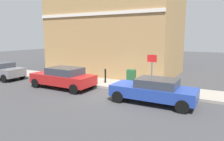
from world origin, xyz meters
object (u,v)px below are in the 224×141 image
car_blue (154,90)px  utility_cabinet (131,79)px  car_red (63,77)px  car_grey (0,70)px  bollard_near_cabinet (105,75)px  street_sign (152,67)px

car_blue → utility_cabinet: car_blue is taller
car_red → car_grey: car_red is taller
car_grey → utility_cabinet: car_grey is taller
utility_cabinet → car_red: bearing=117.6°
car_grey → bollard_near_cabinet: 9.07m
car_grey → street_sign: size_ratio=1.86×
car_red → utility_cabinet: size_ratio=3.92×
car_red → car_grey: (-0.08, 6.75, -0.02)m
utility_cabinet → car_blue: bearing=-135.7°
car_blue → street_sign: street_sign is taller
street_sign → car_red: bearing=105.0°
car_blue → car_red: size_ratio=0.98×
bollard_near_cabinet → street_sign: size_ratio=0.45×
car_grey → street_sign: 12.62m
car_red → street_sign: 6.00m
utility_cabinet → bollard_near_cabinet: (0.10, 2.10, 0.02)m
bollard_near_cabinet → street_sign: (-0.71, -3.72, 0.96)m
car_blue → street_sign: 2.16m
utility_cabinet → car_grey: bearing=101.6°
car_red → car_grey: size_ratio=1.06×
bollard_near_cabinet → street_sign: 3.91m
car_blue → car_red: (0.26, 6.46, 0.04)m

